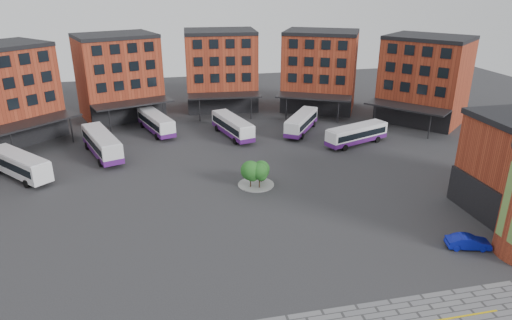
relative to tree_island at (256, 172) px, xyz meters
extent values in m
plane|color=#28282B|center=(-1.97, -11.63, -1.89)|extent=(160.00, 160.00, 0.00)
cube|color=#983921|center=(-33.42, 25.30, 5.11)|extent=(16.35, 16.13, 14.00)
cube|color=black|center=(-30.18, 21.70, 0.11)|extent=(10.00, 9.07, 4.00)
cube|color=black|center=(-30.04, 21.55, 7.31)|extent=(8.60, 7.77, 8.00)
cube|color=black|center=(-28.60, 19.95, 2.11)|extent=(12.61, 11.97, 0.25)
cylinder|color=black|center=(-30.78, 15.57, 0.11)|extent=(0.20, 0.20, 4.00)
cylinder|color=black|center=(-24.02, 21.66, 0.11)|extent=(0.20, 0.20, 4.00)
cube|color=#983921|center=(-17.27, 34.81, 5.11)|extent=(15.55, 13.69, 14.00)
cube|color=black|center=(-15.69, 30.23, 0.11)|extent=(12.45, 4.71, 4.00)
cube|color=black|center=(-17.27, 34.81, 12.41)|extent=(15.65, 13.97, 0.60)
cube|color=black|center=(-15.63, 30.04, 7.31)|extent=(10.87, 3.87, 8.00)
cube|color=black|center=(-14.93, 28.00, 2.11)|extent=(13.72, 8.39, 0.25)
cylinder|color=black|center=(-18.65, 24.82, 0.11)|extent=(0.20, 0.20, 4.00)
cylinder|color=black|center=(-10.04, 27.78, 0.11)|extent=(0.20, 0.20, 4.00)
cube|color=#983921|center=(1.31, 37.26, 5.11)|extent=(13.67, 10.88, 14.00)
cube|color=black|center=(0.97, 32.42, 0.11)|extent=(13.00, 1.41, 4.00)
cube|color=black|center=(1.31, 37.26, 12.41)|extent=(13.69, 11.18, 0.60)
cube|color=black|center=(0.95, 32.22, 7.31)|extent=(11.42, 0.95, 8.00)
cube|color=black|center=(0.80, 30.08, 2.11)|extent=(13.28, 5.30, 0.25)
cylinder|color=black|center=(-3.86, 28.60, 0.11)|extent=(0.20, 0.20, 4.00)
cylinder|color=black|center=(5.22, 27.96, 0.11)|extent=(0.20, 0.20, 4.00)
cube|color=#983921|center=(19.37, 32.25, 5.11)|extent=(16.12, 14.81, 14.00)
cube|color=black|center=(17.16, 27.93, 0.11)|extent=(11.81, 6.35, 4.00)
cube|color=black|center=(19.37, 32.25, 12.41)|extent=(16.26, 15.08, 0.60)
cube|color=black|center=(17.07, 27.75, 7.31)|extent=(10.26, 5.33, 8.00)
cube|color=black|center=(16.10, 25.83, 2.11)|extent=(13.58, 9.82, 0.25)
cylinder|color=black|center=(11.23, 26.30, 0.11)|extent=(0.20, 0.20, 4.00)
cylinder|color=black|center=(19.33, 22.17, 0.11)|extent=(0.20, 0.20, 4.00)
cube|color=#983921|center=(34.03, 20.58, 5.11)|extent=(16.02, 16.39, 14.00)
cube|color=black|center=(30.32, 17.47, 0.11)|extent=(8.74, 10.28, 4.00)
cube|color=black|center=(34.03, 20.58, 12.41)|extent=(16.25, 16.58, 0.60)
cube|color=black|center=(30.16, 17.34, 7.31)|extent=(7.47, 8.86, 8.00)
cube|color=black|center=(28.52, 15.96, 2.11)|extent=(11.73, 12.79, 0.25)
cylinder|color=black|center=(24.21, 18.28, 0.11)|extent=(0.20, 0.20, 4.00)
cylinder|color=black|center=(30.06, 11.31, 0.11)|extent=(0.20, 0.20, 4.00)
cube|color=black|center=(20.93, -13.63, 0.11)|extent=(0.40, 12.00, 4.00)
cylinder|color=gray|center=(0.03, 0.37, -1.83)|extent=(4.40, 4.40, 0.12)
cylinder|color=#332114|center=(-0.77, -0.23, -1.09)|extent=(0.14, 0.14, 1.60)
sphere|color=#1C541C|center=(-0.77, -0.23, 0.35)|extent=(2.36, 2.36, 2.36)
sphere|color=#1C541C|center=(-0.57, -0.38, -0.13)|extent=(1.65, 1.65, 1.65)
cylinder|color=#332114|center=(0.83, 0.97, -1.23)|extent=(0.14, 0.14, 1.31)
sphere|color=#1C541C|center=(0.83, 0.97, -0.06)|extent=(2.03, 2.03, 2.03)
sphere|color=#1C541C|center=(1.03, 0.82, -0.45)|extent=(1.42, 1.42, 1.42)
cylinder|color=#332114|center=(0.23, -0.63, -1.10)|extent=(0.14, 0.14, 1.58)
sphere|color=#1C541C|center=(0.23, -0.63, 0.32)|extent=(1.95, 1.95, 1.95)
sphere|color=#1C541C|center=(0.43, -0.78, -0.15)|extent=(1.37, 1.37, 1.37)
cube|color=white|center=(-28.45, 9.07, -0.09)|extent=(9.18, 10.05, 2.47)
cube|color=black|center=(-28.45, 9.07, 0.08)|extent=(8.64, 9.42, 0.96)
cube|color=silver|center=(-28.45, 9.07, 1.19)|extent=(8.81, 9.65, 0.12)
cylinder|color=black|center=(-29.82, 12.58, -1.38)|extent=(0.89, 0.96, 1.01)
cylinder|color=black|center=(-27.08, 5.55, -1.38)|extent=(0.89, 0.96, 1.01)
cylinder|color=black|center=(-25.17, 7.20, -1.38)|extent=(0.89, 0.96, 1.01)
cube|color=silver|center=(-19.02, 14.65, 0.04)|extent=(6.52, 12.19, 2.66)
cube|color=black|center=(-19.02, 14.65, 0.23)|extent=(6.26, 11.31, 1.03)
cube|color=silver|center=(-19.02, 14.65, 1.43)|extent=(6.26, 11.70, 0.13)
cube|color=black|center=(-20.97, 20.20, 0.29)|extent=(2.22, 0.88, 1.20)
cube|color=#4E186D|center=(-19.02, 14.65, -0.91)|extent=(6.57, 12.24, 0.76)
cylinder|color=black|center=(-21.57, 17.81, -1.34)|extent=(0.67, 1.13, 1.09)
cylinder|color=black|center=(-19.00, 18.71, -1.34)|extent=(0.67, 1.13, 1.09)
cylinder|color=black|center=(-19.04, 10.59, -1.34)|extent=(0.67, 1.13, 1.09)
cylinder|color=black|center=(-16.48, 11.48, -1.34)|extent=(0.67, 1.13, 1.09)
cube|color=white|center=(-11.44, 23.80, -0.11)|extent=(5.93, 11.24, 2.45)
cube|color=black|center=(-11.44, 23.80, 0.07)|extent=(5.70, 10.43, 0.95)
cube|color=silver|center=(-11.44, 23.80, 1.17)|extent=(5.69, 10.79, 0.12)
cube|color=black|center=(-13.18, 28.92, 0.12)|extent=(2.05, 0.80, 1.10)
cube|color=#4E186D|center=(-11.44, 23.80, -0.98)|extent=(5.98, 11.29, 0.70)
cylinder|color=black|center=(-13.76, 26.73, -1.39)|extent=(0.61, 1.05, 1.00)
cylinder|color=black|center=(-11.39, 27.54, -1.39)|extent=(0.61, 1.05, 1.00)
cylinder|color=black|center=(-11.48, 20.05, -1.39)|extent=(0.61, 1.05, 1.00)
cylinder|color=black|center=(-9.11, 20.86, -1.39)|extent=(0.61, 1.05, 1.00)
cube|color=white|center=(0.36, 19.12, -0.11)|extent=(5.22, 11.28, 2.45)
cube|color=black|center=(0.36, 19.12, 0.06)|extent=(5.05, 10.45, 0.95)
cube|color=silver|center=(0.36, 19.12, 1.17)|extent=(5.01, 10.83, 0.12)
cube|color=black|center=(-1.02, 24.35, 0.12)|extent=(2.09, 0.66, 1.10)
cube|color=#4E186D|center=(0.36, 19.12, -0.99)|extent=(5.27, 11.33, 0.70)
cylinder|color=black|center=(-1.75, 22.21, -1.39)|extent=(0.54, 1.04, 1.00)
cylinder|color=black|center=(0.67, 22.85, -1.39)|extent=(0.54, 1.04, 1.00)
cylinder|color=black|center=(0.04, 15.40, -1.39)|extent=(0.54, 1.04, 1.00)
cylinder|color=black|center=(2.46, 16.03, -1.39)|extent=(0.54, 1.04, 1.00)
cube|color=white|center=(11.68, 18.91, -0.16)|extent=(8.09, 10.19, 2.38)
cube|color=black|center=(11.68, 18.91, 0.01)|extent=(7.65, 9.52, 0.92)
cube|color=silver|center=(11.68, 18.91, 1.08)|extent=(7.77, 9.78, 0.12)
cube|color=black|center=(14.67, 23.23, 0.06)|extent=(1.77, 1.28, 1.07)
cube|color=#4E186D|center=(11.68, 18.91, -1.01)|extent=(8.15, 10.25, 0.68)
cylinder|color=black|center=(12.63, 22.42, -1.40)|extent=(0.79, 0.97, 0.97)
cylinder|color=black|center=(14.63, 21.04, -1.40)|extent=(0.79, 0.97, 0.97)
cylinder|color=black|center=(8.73, 16.78, -1.40)|extent=(0.79, 0.97, 0.97)
cylinder|color=black|center=(10.73, 15.40, -1.40)|extent=(0.79, 0.97, 0.97)
cube|color=white|center=(17.98, 11.39, -0.19)|extent=(10.69, 5.92, 2.34)
cube|color=black|center=(17.98, 11.39, -0.02)|extent=(9.93, 5.68, 0.91)
cube|color=silver|center=(17.98, 11.39, 1.03)|extent=(10.27, 5.69, 0.11)
cube|color=black|center=(22.81, 13.19, 0.03)|extent=(0.82, 1.95, 1.05)
cube|color=#4E186D|center=(17.98, 11.39, -1.03)|extent=(10.75, 5.97, 0.67)
cylinder|color=black|center=(20.72, 13.68, -1.41)|extent=(1.00, 0.60, 0.96)
cylinder|color=black|center=(21.55, 11.44, -1.41)|extent=(1.00, 0.60, 0.96)
cylinder|color=black|center=(14.41, 11.33, -1.41)|extent=(1.00, 0.60, 0.96)
cylinder|color=black|center=(15.24, 9.09, -1.41)|extent=(1.00, 0.60, 0.96)
imported|color=#0B1699|center=(16.30, -17.52, -1.23)|extent=(4.24, 2.42, 1.32)
camera|label=1|loc=(-10.84, -48.87, 21.59)|focal=32.00mm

